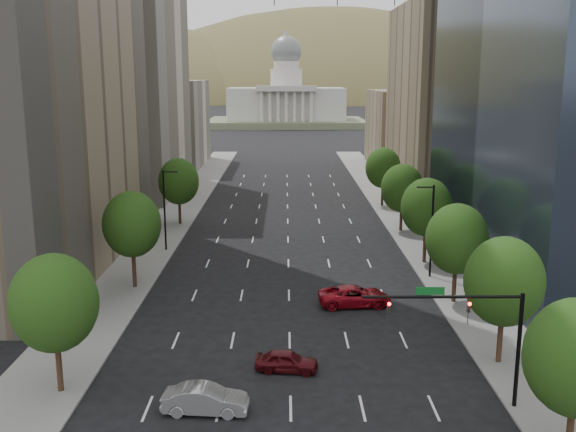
{
  "coord_description": "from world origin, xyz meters",
  "views": [
    {
      "loc": [
        -0.28,
        -4.68,
        18.9
      ],
      "look_at": [
        -0.09,
        46.02,
        8.0
      ],
      "focal_mm": 40.7,
      "sensor_mm": 36.0,
      "label": 1
    }
  ],
  "objects_px": {
    "traffic_signal": "(477,324)",
    "car_silver": "(205,399)",
    "car_maroon": "(287,361)",
    "car_red_far": "(355,296)",
    "capitol": "(286,103)"
  },
  "relations": [
    {
      "from": "traffic_signal",
      "to": "car_silver",
      "type": "xyz_separation_m",
      "value": [
        -15.41,
        -0.45,
        -4.36
      ]
    },
    {
      "from": "car_maroon",
      "to": "car_red_far",
      "type": "xyz_separation_m",
      "value": [
        5.72,
        12.44,
        0.14
      ]
    },
    {
      "from": "car_silver",
      "to": "traffic_signal",
      "type": "bearing_deg",
      "value": -84.58
    },
    {
      "from": "traffic_signal",
      "to": "car_silver",
      "type": "distance_m",
      "value": 16.02
    },
    {
      "from": "capitol",
      "to": "traffic_signal",
      "type": "bearing_deg",
      "value": -87.26
    },
    {
      "from": "traffic_signal",
      "to": "car_red_far",
      "type": "relative_size",
      "value": 1.51
    },
    {
      "from": "traffic_signal",
      "to": "car_maroon",
      "type": "bearing_deg",
      "value": 155.41
    },
    {
      "from": "car_maroon",
      "to": "car_red_far",
      "type": "distance_m",
      "value": 13.69
    },
    {
      "from": "traffic_signal",
      "to": "car_red_far",
      "type": "height_order",
      "value": "traffic_signal"
    },
    {
      "from": "capitol",
      "to": "car_maroon",
      "type": "relative_size",
      "value": 14.57
    },
    {
      "from": "car_red_far",
      "to": "traffic_signal",
      "type": "bearing_deg",
      "value": -168.99
    },
    {
      "from": "car_maroon",
      "to": "car_red_far",
      "type": "bearing_deg",
      "value": -17.31
    },
    {
      "from": "car_maroon",
      "to": "car_red_far",
      "type": "height_order",
      "value": "car_red_far"
    },
    {
      "from": "capitol",
      "to": "car_red_far",
      "type": "xyz_separation_m",
      "value": [
        5.5,
        -202.36,
        -7.74
      ]
    },
    {
      "from": "capitol",
      "to": "car_red_far",
      "type": "relative_size",
      "value": 9.93
    }
  ]
}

